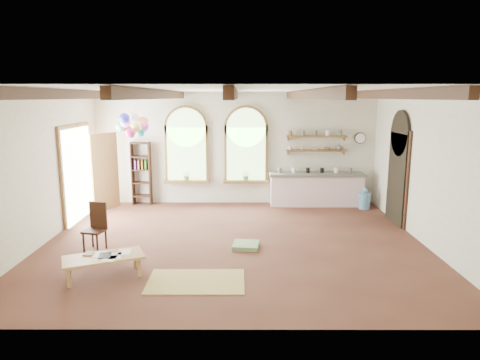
{
  "coord_description": "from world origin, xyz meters",
  "views": [
    {
      "loc": [
        0.15,
        -8.71,
        3.05
      ],
      "look_at": [
        0.13,
        0.6,
        1.24
      ],
      "focal_mm": 32.0,
      "sensor_mm": 36.0,
      "label": 1
    }
  ],
  "objects_px": {
    "coffee_table": "(104,259)",
    "balloon_cluster": "(133,126)",
    "kitchen_counter": "(316,189)",
    "side_chair": "(95,236)"
  },
  "relations": [
    {
      "from": "kitchen_counter",
      "to": "side_chair",
      "type": "height_order",
      "value": "side_chair"
    },
    {
      "from": "coffee_table",
      "to": "kitchen_counter",
      "type": "bearing_deg",
      "value": 48.01
    },
    {
      "from": "kitchen_counter",
      "to": "side_chair",
      "type": "bearing_deg",
      "value": -144.31
    },
    {
      "from": "coffee_table",
      "to": "balloon_cluster",
      "type": "xyz_separation_m",
      "value": [
        -0.42,
        4.1,
        1.99
      ]
    },
    {
      "from": "kitchen_counter",
      "to": "balloon_cluster",
      "type": "distance_m",
      "value": 5.33
    },
    {
      "from": "kitchen_counter",
      "to": "coffee_table",
      "type": "distance_m",
      "value": 6.73
    },
    {
      "from": "side_chair",
      "to": "coffee_table",
      "type": "bearing_deg",
      "value": -66.1
    },
    {
      "from": "kitchen_counter",
      "to": "balloon_cluster",
      "type": "xyz_separation_m",
      "value": [
        -4.92,
        -0.9,
        1.85
      ]
    },
    {
      "from": "kitchen_counter",
      "to": "coffee_table",
      "type": "xyz_separation_m",
      "value": [
        -4.5,
        -5.0,
        -0.14
      ]
    },
    {
      "from": "kitchen_counter",
      "to": "balloon_cluster",
      "type": "relative_size",
      "value": 2.31
    }
  ]
}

